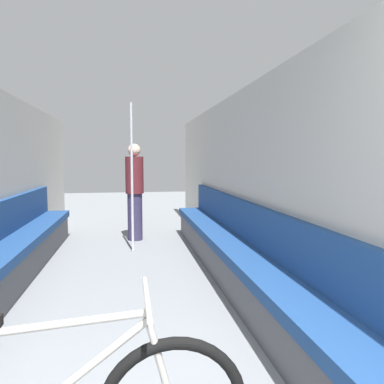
% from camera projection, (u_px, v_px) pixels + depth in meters
% --- Properties ---
extents(wall_right, '(0.10, 10.06, 2.18)m').
position_uv_depth(wall_right, '(258.00, 184.00, 4.02)').
color(wall_right, beige).
rests_on(wall_right, ground).
extents(bench_seat_row_right, '(0.43, 5.93, 0.89)m').
position_uv_depth(bench_seat_row_right, '(237.00, 258.00, 4.01)').
color(bench_seat_row_right, '#4C4C51').
rests_on(bench_seat_row_right, ground).
extents(grab_pole_near, '(0.08, 0.08, 2.16)m').
position_uv_depth(grab_pole_near, '(132.00, 180.00, 5.42)').
color(grab_pole_near, gray).
rests_on(grab_pole_near, ground).
extents(passenger_standing, '(0.30, 0.30, 1.61)m').
position_uv_depth(passenger_standing, '(135.00, 191.00, 6.23)').
color(passenger_standing, '#332D4C').
rests_on(passenger_standing, ground).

